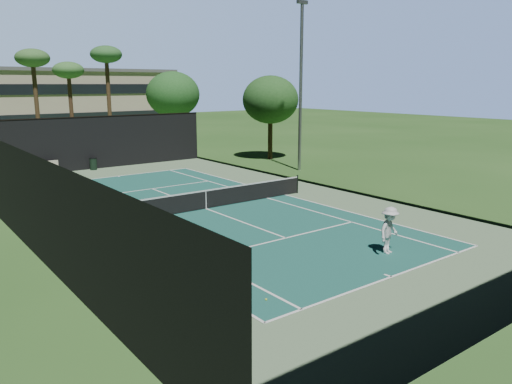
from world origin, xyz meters
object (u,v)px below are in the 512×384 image
Objects in this scene: tennis_ball_b at (138,205)px; park_bench at (48,168)px; tennis_ball_d at (118,198)px; tennis_net at (206,199)px; tennis_ball_a at (266,299)px; tennis_ball_c at (239,196)px; trash_bin at (93,164)px; player at (389,230)px.

tennis_ball_b is 12.63m from park_bench.
tennis_ball_b is 0.99× the size of tennis_ball_d.
tennis_net is 195.76× the size of tennis_ball_d.
tennis_ball_d is at bearing -84.15° from park_bench.
tennis_ball_d is at bearing 83.51° from tennis_ball_a.
tennis_net is 168.45× the size of tennis_ball_c.
trash_bin is (4.14, 26.36, 0.44)m from tennis_ball_a.
tennis_ball_d is at bearing 146.68° from tennis_ball_c.
tennis_ball_a is at bearing -98.22° from tennis_ball_b.
tennis_ball_d is (-5.81, 3.82, -0.01)m from tennis_ball_c.
tennis_net reaches higher than tennis_ball_b.
tennis_ball_d is at bearing -102.62° from trash_bin.
tennis_ball_c is 1.16× the size of tennis_ball_d.
tennis_ball_a is 26.68m from trash_bin.
tennis_net is 174.07× the size of tennis_ball_a.
player reaches higher than park_bench.
trash_bin is at bearing 103.80° from tennis_ball_c.
tennis_ball_c is (1.17, 11.65, -0.88)m from player.
tennis_net is at bearing -155.51° from tennis_ball_c.
tennis_net is 3.84m from tennis_ball_b.
tennis_ball_b is at bearing -84.65° from park_bench.
player is 26.22m from park_bench.
tennis_ball_b is at bearing -99.68° from trash_bin.
tennis_ball_c reaches higher than tennis_ball_d.
tennis_ball_b is 0.07× the size of trash_bin.
player is 6.53m from tennis_ball_a.
tennis_net is at bearing -76.26° from park_bench.
tennis_net is 3.44m from tennis_ball_c.
tennis_ball_c reaches higher than tennis_ball_a.
tennis_net is at bearing 88.09° from player.
tennis_ball_c is 6.95m from tennis_ball_d.
trash_bin reaches higher than tennis_ball_d.
tennis_net is 15.61m from trash_bin.
player reaches higher than tennis_ball_b.
tennis_ball_a is 0.97× the size of tennis_ball_c.
tennis_ball_c is at bearing -33.32° from tennis_ball_d.
park_bench is at bearing 89.98° from player.
tennis_ball_a is (-6.45, -0.52, -0.88)m from player.
park_bench is 1.59× the size of trash_bin.
tennis_ball_b is at bearing -86.75° from tennis_ball_d.
park_bench is 3.37m from trash_bin.
player is 24.87× the size of tennis_ball_a.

